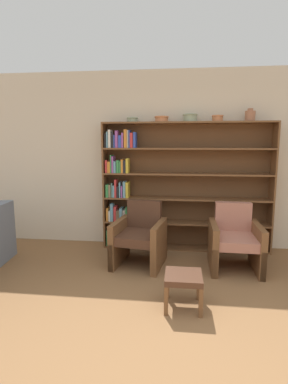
# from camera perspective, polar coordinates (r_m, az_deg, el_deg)

# --- Properties ---
(ground_plane) EXTENTS (24.00, 24.00, 0.00)m
(ground_plane) POSITION_cam_1_polar(r_m,az_deg,el_deg) (2.49, 5.36, -32.09)
(ground_plane) COLOR brown
(wall_back) EXTENTS (12.00, 0.06, 2.75)m
(wall_back) POSITION_cam_1_polar(r_m,az_deg,el_deg) (4.78, 6.47, 6.00)
(wall_back) COLOR beige
(wall_back) RESTS_ON ground
(bookshelf) EXTENTS (2.56, 0.30, 1.96)m
(bookshelf) POSITION_cam_1_polar(r_m,az_deg,el_deg) (4.65, 4.93, 0.79)
(bookshelf) COLOR brown
(bookshelf) RESTS_ON ground
(bowl_copper) EXTENTS (0.18, 0.18, 0.07)m
(bowl_copper) POSITION_cam_1_polar(r_m,az_deg,el_deg) (4.65, -2.20, 13.65)
(bowl_copper) COLOR gray
(bowl_copper) RESTS_ON bookshelf
(bowl_stoneware) EXTENTS (0.22, 0.22, 0.09)m
(bowl_stoneware) POSITION_cam_1_polar(r_m,az_deg,el_deg) (4.60, 3.36, 13.77)
(bowl_stoneware) COLOR #C67547
(bowl_stoneware) RESTS_ON bookshelf
(bowl_sage) EXTENTS (0.22, 0.22, 0.11)m
(bowl_sage) POSITION_cam_1_polar(r_m,az_deg,el_deg) (4.60, 8.79, 13.87)
(bowl_sage) COLOR gray
(bowl_sage) RESTS_ON bookshelf
(bowl_terracotta) EXTENTS (0.17, 0.17, 0.09)m
(bowl_terracotta) POSITION_cam_1_polar(r_m,az_deg,el_deg) (4.63, 13.83, 13.53)
(bowl_terracotta) COLOR #C67547
(bowl_terracotta) RESTS_ON bookshelf
(vase_tall) EXTENTS (0.15, 0.15, 0.18)m
(vase_tall) POSITION_cam_1_polar(r_m,az_deg,el_deg) (4.70, 19.55, 13.53)
(vase_tall) COLOR #A36647
(vase_tall) RESTS_ON bookshelf
(armchair_leather) EXTENTS (0.74, 0.77, 0.84)m
(armchair_leather) POSITION_cam_1_polar(r_m,az_deg,el_deg) (4.13, -0.77, -8.49)
(armchair_leather) COLOR brown
(armchair_leather) RESTS_ON ground
(armchair_cushioned) EXTENTS (0.65, 0.69, 0.84)m
(armchair_cushioned) POSITION_cam_1_polar(r_m,az_deg,el_deg) (4.17, 16.88, -8.74)
(armchair_cushioned) COLOR brown
(armchair_cushioned) RESTS_ON ground
(footstool) EXTENTS (0.37, 0.37, 0.35)m
(footstool) POSITION_cam_1_polar(r_m,az_deg,el_deg) (3.15, 7.52, -16.28)
(footstool) COLOR brown
(footstool) RESTS_ON ground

